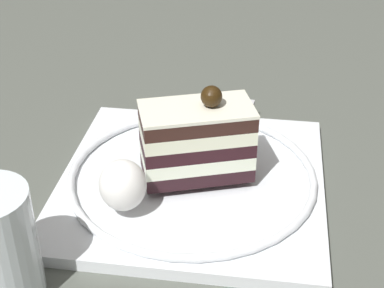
{
  "coord_description": "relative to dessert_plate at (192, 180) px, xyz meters",
  "views": [
    {
      "loc": [
        -0.43,
        -0.05,
        0.33
      ],
      "look_at": [
        0.01,
        0.02,
        0.05
      ],
      "focal_mm": 54.98,
      "sensor_mm": 36.0,
      "label": 1
    }
  ],
  "objects": [
    {
      "name": "ground_plane",
      "position": [
        -0.01,
        -0.02,
        -0.01
      ],
      "size": [
        2.4,
        2.4,
        0.0
      ],
      "primitive_type": "plane",
      "color": "#50544D"
    },
    {
      "name": "cake_slice",
      "position": [
        -0.0,
        -0.0,
        0.04
      ],
      "size": [
        0.08,
        0.11,
        0.09
      ],
      "color": "black",
      "rests_on": "dessert_plate"
    },
    {
      "name": "fork",
      "position": [
        0.08,
        -0.04,
        0.01
      ],
      "size": [
        0.12,
        0.03,
        0.0
      ],
      "color": "silver",
      "rests_on": "dessert_plate"
    },
    {
      "name": "dessert_plate",
      "position": [
        0.0,
        0.0,
        0.0
      ],
      "size": [
        0.24,
        0.24,
        0.02
      ],
      "color": "white",
      "rests_on": "ground_plane"
    },
    {
      "name": "whipped_cream_dollop",
      "position": [
        -0.06,
        0.05,
        0.03
      ],
      "size": [
        0.04,
        0.04,
        0.04
      ],
      "primitive_type": "ellipsoid",
      "color": "white",
      "rests_on": "dessert_plate"
    }
  ]
}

